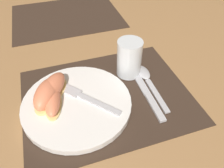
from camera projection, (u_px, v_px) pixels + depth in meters
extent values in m
plane|color=#A37547|center=(107.00, 96.00, 0.57)|extent=(3.00, 3.00, 0.00)
cube|color=#38281E|center=(107.00, 96.00, 0.57)|extent=(0.43, 0.34, 0.00)
cube|color=#38281E|center=(67.00, 16.00, 0.89)|extent=(0.43, 0.34, 0.00)
cylinder|color=white|center=(77.00, 104.00, 0.54)|extent=(0.27, 0.27, 0.02)
cylinder|color=silver|center=(129.00, 58.00, 0.60)|extent=(0.07, 0.07, 0.10)
cylinder|color=orange|center=(129.00, 68.00, 0.62)|extent=(0.06, 0.06, 0.04)
cube|color=#BCBCC1|center=(155.00, 107.00, 0.54)|extent=(0.02, 0.09, 0.01)
cube|color=#BCBCC1|center=(137.00, 77.00, 0.62)|extent=(0.02, 0.14, 0.01)
cube|color=#BCBCC1|center=(157.00, 95.00, 0.56)|extent=(0.02, 0.12, 0.01)
ellipsoid|color=#BCBCC1|center=(143.00, 72.00, 0.63)|extent=(0.04, 0.06, 0.01)
cube|color=#BCBCC1|center=(99.00, 104.00, 0.52)|extent=(0.09, 0.10, 0.00)
cube|color=#BCBCC1|center=(67.00, 89.00, 0.56)|extent=(0.07, 0.07, 0.00)
ellipsoid|color=#F4DB84|center=(53.00, 93.00, 0.55)|extent=(0.11, 0.12, 0.01)
ellipsoid|color=#F4845B|center=(52.00, 88.00, 0.53)|extent=(0.10, 0.12, 0.04)
ellipsoid|color=#F4DB84|center=(48.00, 99.00, 0.53)|extent=(0.09, 0.12, 0.01)
ellipsoid|color=#F4845B|center=(46.00, 94.00, 0.52)|extent=(0.09, 0.11, 0.05)
ellipsoid|color=#F4DB84|center=(53.00, 103.00, 0.52)|extent=(0.06, 0.12, 0.01)
ellipsoid|color=#F4845B|center=(52.00, 99.00, 0.51)|extent=(0.05, 0.11, 0.03)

